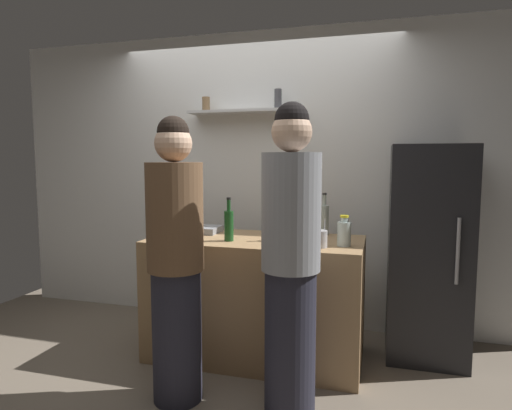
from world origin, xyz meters
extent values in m
plane|color=#726656|center=(0.00, 0.00, 0.00)|extent=(5.28, 5.28, 0.00)
cube|color=white|center=(0.00, 1.25, 1.30)|extent=(4.80, 0.10, 2.60)
cube|color=silver|center=(-0.09, 1.09, 1.89)|extent=(0.94, 0.22, 0.02)
cylinder|color=olive|center=(-0.42, 1.09, 1.97)|extent=(0.07, 0.07, 0.13)
cylinder|color=#4C4C51|center=(0.23, 1.09, 1.99)|extent=(0.06, 0.06, 0.17)
cube|color=black|center=(1.45, 0.85, 0.79)|extent=(0.56, 0.61, 1.59)
cylinder|color=#99999E|center=(1.60, 0.52, 0.87)|extent=(0.02, 0.02, 0.45)
cube|color=#9E7A51|center=(0.21, 0.48, 0.45)|extent=(1.56, 0.74, 0.90)
cube|color=gray|center=(-0.31, 0.62, 0.92)|extent=(0.34, 0.24, 0.05)
cylinder|color=#B2B2B7|center=(0.72, 0.28, 0.95)|extent=(0.10, 0.10, 0.11)
cylinder|color=silver|center=(0.72, 0.26, 1.02)|extent=(0.02, 0.01, 0.17)
cylinder|color=silver|center=(0.74, 0.29, 1.01)|extent=(0.01, 0.02, 0.15)
cylinder|color=silver|center=(0.71, 0.29, 1.02)|extent=(0.01, 0.01, 0.19)
cylinder|color=silver|center=(0.71, 0.26, 1.02)|extent=(0.05, 0.01, 0.17)
cylinder|color=silver|center=(0.70, 0.28, 1.01)|extent=(0.01, 0.02, 0.15)
cylinder|color=silver|center=(0.71, 0.28, 1.02)|extent=(0.03, 0.04, 0.18)
cylinder|color=silver|center=(0.71, 0.27, 1.02)|extent=(0.03, 0.03, 0.18)
cylinder|color=#B2BFB2|center=(0.68, 0.78, 1.01)|extent=(0.07, 0.07, 0.23)
cylinder|color=#B2BFB2|center=(0.68, 0.78, 1.17)|extent=(0.03, 0.03, 0.08)
cylinder|color=#333333|center=(0.68, 0.78, 1.22)|extent=(0.03, 0.03, 0.02)
cylinder|color=#19471E|center=(0.05, 0.33, 1.01)|extent=(0.07, 0.07, 0.22)
cylinder|color=#19471E|center=(0.05, 0.33, 1.15)|extent=(0.03, 0.03, 0.08)
cylinder|color=black|center=(0.05, 0.33, 1.20)|extent=(0.03, 0.03, 0.02)
cylinder|color=black|center=(0.48, 0.47, 1.01)|extent=(0.07, 0.07, 0.22)
cylinder|color=black|center=(0.48, 0.47, 1.16)|extent=(0.03, 0.03, 0.08)
cylinder|color=gold|center=(0.48, 0.47, 1.21)|extent=(0.03, 0.03, 0.02)
cylinder|color=silver|center=(0.86, 0.37, 0.98)|extent=(0.09, 0.09, 0.16)
cylinder|color=silver|center=(0.86, 0.37, 1.08)|extent=(0.05, 0.05, 0.03)
cylinder|color=yellow|center=(0.86, 0.37, 1.10)|extent=(0.06, 0.06, 0.02)
cylinder|color=#262633|center=(-0.08, -0.25, 0.41)|extent=(0.30, 0.30, 0.82)
cylinder|color=brown|center=(-0.08, -0.25, 1.14)|extent=(0.34, 0.34, 0.65)
sphere|color=#D8AD8C|center=(-0.08, -0.25, 1.57)|extent=(0.22, 0.22, 0.22)
sphere|color=black|center=(-0.08, -0.25, 1.64)|extent=(0.19, 0.19, 0.19)
cylinder|color=#262633|center=(0.61, -0.18, 0.42)|extent=(0.30, 0.30, 0.85)
cylinder|color=gray|center=(0.61, -0.18, 1.18)|extent=(0.34, 0.34, 0.67)
sphere|color=#D8AD8C|center=(0.61, -0.18, 1.63)|extent=(0.23, 0.23, 0.23)
sphere|color=black|center=(0.61, -0.18, 1.70)|extent=(0.20, 0.20, 0.20)
camera|label=1|loc=(1.10, -2.62, 1.48)|focal=30.93mm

